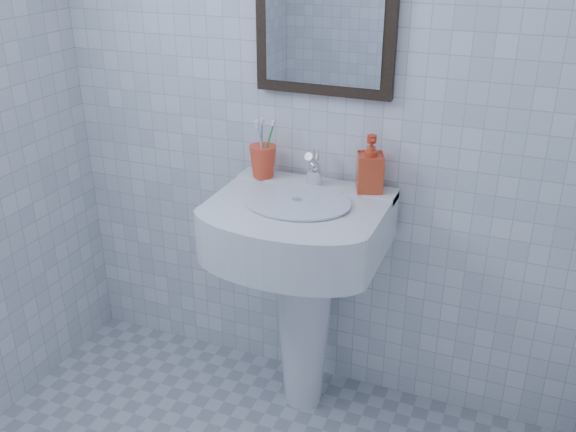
% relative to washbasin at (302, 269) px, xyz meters
% --- Properties ---
extents(wall_back, '(2.20, 0.02, 2.50)m').
position_rel_washbasin_xyz_m(wall_back, '(0.01, 0.21, 0.63)').
color(wall_back, silver).
rests_on(wall_back, ground).
extents(washbasin, '(0.60, 0.44, 0.93)m').
position_rel_washbasin_xyz_m(washbasin, '(0.00, 0.00, 0.00)').
color(washbasin, silver).
rests_on(washbasin, ground).
extents(faucet, '(0.06, 0.12, 0.14)m').
position_rel_washbasin_xyz_m(faucet, '(0.00, 0.11, 0.35)').
color(faucet, silver).
rests_on(faucet, washbasin).
extents(toothbrush_cup, '(0.13, 0.13, 0.12)m').
position_rel_washbasin_xyz_m(toothbrush_cup, '(-0.21, 0.12, 0.36)').
color(toothbrush_cup, '#EA3F23').
rests_on(toothbrush_cup, washbasin).
extents(soap_dispenser, '(0.12, 0.12, 0.20)m').
position_rel_washbasin_xyz_m(soap_dispenser, '(0.20, 0.14, 0.40)').
color(soap_dispenser, red).
rests_on(soap_dispenser, washbasin).
extents(wall_mirror, '(0.50, 0.04, 0.62)m').
position_rel_washbasin_xyz_m(wall_mirror, '(-0.00, 0.19, 0.93)').
color(wall_mirror, black).
rests_on(wall_mirror, wall_back).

